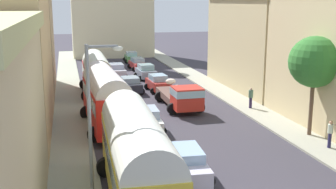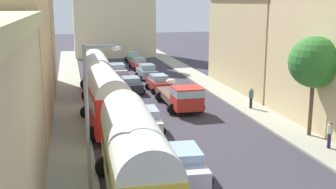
{
  "view_description": "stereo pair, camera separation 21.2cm",
  "coord_description": "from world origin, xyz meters",
  "px_view_note": "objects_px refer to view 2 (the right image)",
  "views": [
    {
      "loc": [
        -7.3,
        -13.1,
        8.69
      ],
      "look_at": [
        0.0,
        16.98,
        1.8
      ],
      "focal_mm": 45.04,
      "sensor_mm": 36.0,
      "label": 1
    },
    {
      "loc": [
        -7.09,
        -13.15,
        8.69
      ],
      "look_at": [
        0.0,
        16.98,
        1.8
      ],
      "focal_mm": 45.04,
      "sensor_mm": 36.0,
      "label": 2
    }
  ],
  "objects_px": {
    "car_4": "(184,163)",
    "pedestrian_0": "(251,97)",
    "parked_bus_0": "(134,153)",
    "car_6": "(131,85)",
    "cargo_truck_0": "(182,96)",
    "car_3": "(133,57)",
    "parked_bus_2": "(97,72)",
    "car_1": "(147,72)",
    "car_5": "(147,119)",
    "pedestrian_4": "(330,134)",
    "streetlamp_near": "(91,113)",
    "parked_bus_1": "(105,96)",
    "car_2": "(139,64)",
    "car_7": "(117,71)",
    "car_0": "(159,83)"
  },
  "relations": [
    {
      "from": "parked_bus_2",
      "to": "parked_bus_1",
      "type": "bearing_deg",
      "value": -91.0
    },
    {
      "from": "parked_bus_2",
      "to": "car_5",
      "type": "height_order",
      "value": "parked_bus_2"
    },
    {
      "from": "car_7",
      "to": "streetlamp_near",
      "type": "distance_m",
      "value": 31.41
    },
    {
      "from": "car_3",
      "to": "car_5",
      "type": "xyz_separation_m",
      "value": [
        -4.02,
        -32.97,
        0.03
      ]
    },
    {
      "from": "car_7",
      "to": "car_0",
      "type": "bearing_deg",
      "value": -69.96
    },
    {
      "from": "car_3",
      "to": "car_4",
      "type": "height_order",
      "value": "car_4"
    },
    {
      "from": "cargo_truck_0",
      "to": "car_6",
      "type": "height_order",
      "value": "cargo_truck_0"
    },
    {
      "from": "car_1",
      "to": "pedestrian_0",
      "type": "distance_m",
      "value": 16.7
    },
    {
      "from": "parked_bus_0",
      "to": "parked_bus_2",
      "type": "xyz_separation_m",
      "value": [
        -0.05,
        22.59,
        -0.13
      ]
    },
    {
      "from": "parked_bus_2",
      "to": "pedestrian_0",
      "type": "height_order",
      "value": "parked_bus_2"
    },
    {
      "from": "parked_bus_1",
      "to": "parked_bus_2",
      "type": "height_order",
      "value": "parked_bus_1"
    },
    {
      "from": "parked_bus_0",
      "to": "car_0",
      "type": "bearing_deg",
      "value": 75.41
    },
    {
      "from": "parked_bus_1",
      "to": "car_4",
      "type": "xyz_separation_m",
      "value": [
        3.06,
        -9.36,
        -1.55
      ]
    },
    {
      "from": "cargo_truck_0",
      "to": "car_1",
      "type": "distance_m",
      "value": 14.24
    },
    {
      "from": "parked_bus_2",
      "to": "car_1",
      "type": "xyz_separation_m",
      "value": [
        6.01,
        6.88,
        -1.3
      ]
    },
    {
      "from": "car_1",
      "to": "car_6",
      "type": "xyz_separation_m",
      "value": [
        -2.84,
        -6.85,
        -0.06
      ]
    },
    {
      "from": "car_4",
      "to": "streetlamp_near",
      "type": "height_order",
      "value": "streetlamp_near"
    },
    {
      "from": "cargo_truck_0",
      "to": "car_3",
      "type": "bearing_deg",
      "value": 89.61
    },
    {
      "from": "parked_bus_1",
      "to": "streetlamp_near",
      "type": "distance_m",
      "value": 11.45
    },
    {
      "from": "car_3",
      "to": "pedestrian_4",
      "type": "xyz_separation_m",
      "value": [
        5.82,
        -39.3,
        0.28
      ]
    },
    {
      "from": "car_0",
      "to": "car_5",
      "type": "height_order",
      "value": "car_0"
    },
    {
      "from": "car_1",
      "to": "pedestrian_4",
      "type": "relative_size",
      "value": 2.08
    },
    {
      "from": "parked_bus_0",
      "to": "car_6",
      "type": "distance_m",
      "value": 22.88
    },
    {
      "from": "pedestrian_4",
      "to": "streetlamp_near",
      "type": "relative_size",
      "value": 0.26
    },
    {
      "from": "car_2",
      "to": "car_7",
      "type": "distance_m",
      "value": 6.19
    },
    {
      "from": "cargo_truck_0",
      "to": "car_5",
      "type": "bearing_deg",
      "value": -127.09
    },
    {
      "from": "parked_bus_0",
      "to": "car_6",
      "type": "xyz_separation_m",
      "value": [
        3.12,
        22.62,
        -1.49
      ]
    },
    {
      "from": "parked_bus_0",
      "to": "parked_bus_1",
      "type": "relative_size",
      "value": 1.09
    },
    {
      "from": "car_2",
      "to": "car_5",
      "type": "xyz_separation_m",
      "value": [
        -3.77,
        -26.09,
        0.01
      ]
    },
    {
      "from": "car_7",
      "to": "pedestrian_4",
      "type": "relative_size",
      "value": 2.39
    },
    {
      "from": "cargo_truck_0",
      "to": "car_1",
      "type": "xyz_separation_m",
      "value": [
        -0.26,
        14.24,
        -0.32
      ]
    },
    {
      "from": "car_3",
      "to": "car_6",
      "type": "height_order",
      "value": "car_6"
    },
    {
      "from": "cargo_truck_0",
      "to": "car_4",
      "type": "height_order",
      "value": "cargo_truck_0"
    },
    {
      "from": "car_4",
      "to": "car_5",
      "type": "bearing_deg",
      "value": 92.94
    },
    {
      "from": "car_4",
      "to": "pedestrian_0",
      "type": "distance_m",
      "value": 14.73
    },
    {
      "from": "car_1",
      "to": "car_6",
      "type": "bearing_deg",
      "value": -112.49
    },
    {
      "from": "car_7",
      "to": "car_4",
      "type": "bearing_deg",
      "value": -89.94
    },
    {
      "from": "car_4",
      "to": "car_5",
      "type": "distance_m",
      "value": 8.16
    },
    {
      "from": "car_3",
      "to": "car_6",
      "type": "relative_size",
      "value": 1.03
    },
    {
      "from": "parked_bus_2",
      "to": "car_2",
      "type": "relative_size",
      "value": 2.05
    },
    {
      "from": "car_2",
      "to": "pedestrian_4",
      "type": "xyz_separation_m",
      "value": [
        6.07,
        -32.42,
        0.26
      ]
    },
    {
      "from": "parked_bus_0",
      "to": "car_2",
      "type": "distance_m",
      "value": 36.82
    },
    {
      "from": "cargo_truck_0",
      "to": "streetlamp_near",
      "type": "relative_size",
      "value": 1.07
    },
    {
      "from": "parked_bus_2",
      "to": "cargo_truck_0",
      "type": "bearing_deg",
      "value": -49.54
    },
    {
      "from": "parked_bus_2",
      "to": "car_6",
      "type": "bearing_deg",
      "value": 0.51
    },
    {
      "from": "parked_bus_1",
      "to": "car_0",
      "type": "bearing_deg",
      "value": 61.36
    },
    {
      "from": "car_1",
      "to": "car_4",
      "type": "bearing_deg",
      "value": -96.54
    },
    {
      "from": "car_2",
      "to": "car_6",
      "type": "distance_m",
      "value": 13.98
    },
    {
      "from": "streetlamp_near",
      "to": "car_1",
      "type": "bearing_deg",
      "value": 75.27
    },
    {
      "from": "parked_bus_1",
      "to": "car_3",
      "type": "distance_m",
      "value": 32.49
    }
  ]
}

